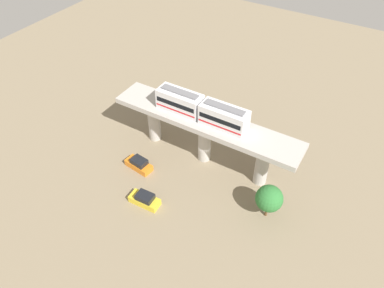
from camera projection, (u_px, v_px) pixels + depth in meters
ground_plane at (204, 158)px, 55.58m from camera, size 120.00×120.00×0.00m
viaduct at (205, 129)px, 51.69m from camera, size 5.20×28.00×7.60m
train at (201, 109)px, 49.64m from camera, size 2.64×13.55×3.24m
parked_car_orange at (139, 164)px, 53.55m from camera, size 2.28×4.38×1.76m
parked_car_yellow at (145, 200)px, 48.70m from camera, size 2.01×4.29×1.76m
tree_near_viaduct at (269, 199)px, 45.44m from camera, size 3.53×3.53×5.19m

